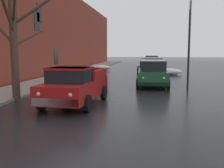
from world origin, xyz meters
The scene contains 13 objects.
left_sidewalk_slab centered at (-5.87, 18.00, 0.06)m, with size 2.89×80.00×0.13m, color gray.
brick_townhouse_facade centered at (-7.81, 18.00, 4.78)m, with size 0.63×80.00×9.55m.
snow_bank_near_corner_left centered at (-4.16, 31.20, 0.33)m, with size 2.66×1.30×0.68m.
snow_bank_mid_block_left centered at (-4.40, 29.57, 0.27)m, with size 2.61×1.14×0.73m.
snow_bank_near_corner_right centered at (4.17, 25.86, 0.33)m, with size 2.59×1.30×0.68m.
bare_tree_second_along_sidewalk centered at (-4.38, 10.46, 3.14)m, with size 3.20×3.44×5.94m.
pickup_truck_red_approaching_near_lane centered at (-1.20, 9.82, 0.88)m, with size 2.40×5.07×1.76m.
suv_green_parked_kerbside_close centered at (2.37, 16.70, 0.99)m, with size 2.20×4.69×1.82m.
suv_darkblue_parked_kerbside_mid centered at (2.28, 22.62, 0.99)m, with size 2.35×4.82×1.82m.
sedan_grey_parked_far_down_block centered at (1.89, 28.22, 0.75)m, with size 2.22×3.99×1.42m.
suv_white_queued_behind_truck centered at (2.40, 33.99, 0.99)m, with size 2.10×4.70×1.82m.
sedan_silver_at_far_intersection centered at (1.77, 40.20, 0.75)m, with size 1.99×4.41×1.42m.
street_lamp_post centered at (4.68, 16.14, 3.30)m, with size 0.44×0.24×5.89m.
Camera 1 is at (2.21, -1.91, 2.49)m, focal length 42.83 mm.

